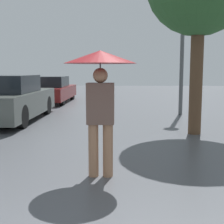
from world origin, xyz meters
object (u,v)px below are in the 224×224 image
at_px(pedestrian, 100,78).
at_px(street_lamp, 183,13).
at_px(parked_car_middle, 9,100).
at_px(parked_car_farthest, 49,90).

height_order(pedestrian, street_lamp, street_lamp).
xyz_separation_m(parked_car_middle, street_lamp, (5.39, 1.46, 2.73)).
relative_size(pedestrian, parked_car_farthest, 0.41).
distance_m(pedestrian, parked_car_middle, 5.85).
relative_size(pedestrian, street_lamp, 0.36).
height_order(pedestrian, parked_car_farthest, pedestrian).
xyz_separation_m(parked_car_farthest, street_lamp, (5.43, -3.96, 2.78)).
xyz_separation_m(pedestrian, parked_car_middle, (-3.09, 4.91, -0.77)).
relative_size(parked_car_farthest, street_lamp, 0.89).
bearing_deg(pedestrian, street_lamp, 70.13).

